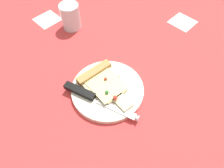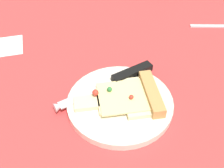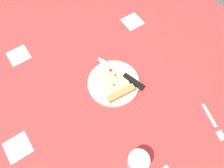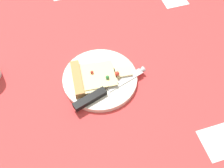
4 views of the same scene
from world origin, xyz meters
TOP-DOWN VIEW (x-y plane):
  - ground_plane at (-0.02, 0.02)cm, footprint 152.37×152.37cm
  - plate at (2.33, 0.41)cm, footprint 22.06×22.06cm
  - pizza_slice at (2.12, -2.15)cm, footprint 12.18×18.02cm
  - knife at (7.79, -0.40)cm, footprint 9.26×23.51cm
  - fork at (25.01, -36.63)cm, footprint 5.74×15.24cm

SIDE VIEW (x-z plane):
  - ground_plane at x=-0.02cm, z-range -3.00..0.00cm
  - fork at x=25.01cm, z-range 0.00..0.80cm
  - plate at x=2.33cm, z-range 0.00..1.57cm
  - knife at x=7.79cm, z-range 0.94..3.39cm
  - pizza_slice at x=2.12cm, z-range 1.04..3.66cm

